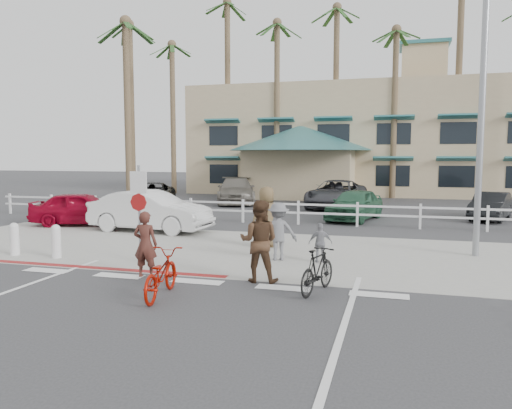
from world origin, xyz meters
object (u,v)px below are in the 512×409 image
(sign_post, at_px, (140,208))
(car_red_compact, at_px, (82,208))
(bike_red, at_px, (160,274))
(car_white_sedan, at_px, (150,211))
(bike_black, at_px, (317,270))

(sign_post, relative_size, car_red_compact, 0.71)
(bike_red, bearing_deg, car_white_sedan, -68.55)
(sign_post, relative_size, bike_black, 1.83)
(bike_red, height_order, car_white_sedan, car_white_sedan)
(bike_red, distance_m, car_red_compact, 11.68)
(car_white_sedan, xyz_separation_m, car_red_compact, (-3.48, 0.73, -0.08))
(car_red_compact, bearing_deg, bike_black, -140.96)
(car_white_sedan, bearing_deg, bike_red, -146.86)
(sign_post, height_order, car_red_compact, sign_post)
(car_white_sedan, height_order, car_red_compact, car_white_sedan)
(bike_red, xyz_separation_m, car_white_sedan, (-4.38, 7.91, 0.30))
(sign_post, xyz_separation_m, car_red_compact, (-5.81, 5.74, -0.76))
(bike_black, distance_m, car_white_sedan, 9.98)
(bike_red, distance_m, bike_black, 3.22)
(bike_black, bearing_deg, sign_post, -3.56)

